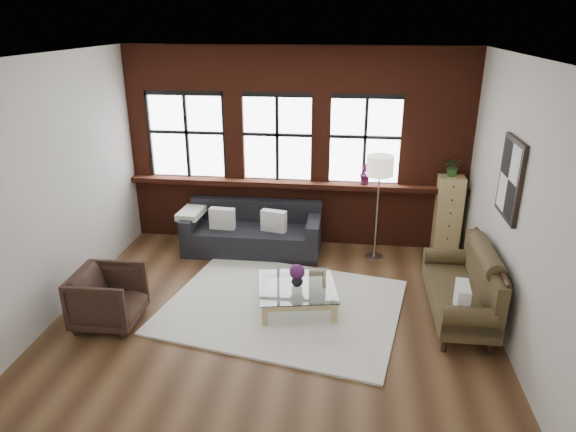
# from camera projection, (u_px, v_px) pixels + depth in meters

# --- Properties ---
(floor) EXTENTS (5.50, 5.50, 0.00)m
(floor) POSITION_uv_depth(u_px,v_px,m) (275.00, 316.00, 6.60)
(floor) COLOR #482D1A
(floor) RESTS_ON ground
(ceiling) EXTENTS (5.50, 5.50, 0.00)m
(ceiling) POSITION_uv_depth(u_px,v_px,m) (272.00, 56.00, 5.44)
(ceiling) COLOR white
(ceiling) RESTS_ON ground
(wall_back) EXTENTS (5.50, 0.00, 5.50)m
(wall_back) POSITION_uv_depth(u_px,v_px,m) (296.00, 148.00, 8.33)
(wall_back) COLOR beige
(wall_back) RESTS_ON ground
(wall_front) EXTENTS (5.50, 0.00, 5.50)m
(wall_front) POSITION_uv_depth(u_px,v_px,m) (222.00, 312.00, 3.71)
(wall_front) COLOR beige
(wall_front) RESTS_ON ground
(wall_left) EXTENTS (0.00, 5.00, 5.00)m
(wall_left) POSITION_uv_depth(u_px,v_px,m) (53.00, 189.00, 6.33)
(wall_left) COLOR beige
(wall_left) RESTS_ON ground
(wall_right) EXTENTS (0.00, 5.00, 5.00)m
(wall_right) POSITION_uv_depth(u_px,v_px,m) (517.00, 208.00, 5.70)
(wall_right) COLOR beige
(wall_right) RESTS_ON ground
(brick_backwall) EXTENTS (5.50, 0.12, 3.20)m
(brick_backwall) POSITION_uv_depth(u_px,v_px,m) (296.00, 149.00, 8.27)
(brick_backwall) COLOR #501F13
(brick_backwall) RESTS_ON floor
(sill_ledge) EXTENTS (5.50, 0.30, 0.08)m
(sill_ledge) POSITION_uv_depth(u_px,v_px,m) (295.00, 184.00, 8.39)
(sill_ledge) COLOR #501F13
(sill_ledge) RESTS_ON brick_backwall
(window_left) EXTENTS (1.38, 0.10, 1.50)m
(window_left) POSITION_uv_depth(u_px,v_px,m) (187.00, 137.00, 8.43)
(window_left) COLOR black
(window_left) RESTS_ON brick_backwall
(window_mid) EXTENTS (1.38, 0.10, 1.50)m
(window_mid) POSITION_uv_depth(u_px,v_px,m) (277.00, 139.00, 8.26)
(window_mid) COLOR black
(window_mid) RESTS_ON brick_backwall
(window_right) EXTENTS (1.38, 0.10, 1.50)m
(window_right) POSITION_uv_depth(u_px,v_px,m) (365.00, 141.00, 8.10)
(window_right) COLOR black
(window_right) RESTS_ON brick_backwall
(wall_poster) EXTENTS (0.05, 0.74, 0.94)m
(wall_poster) POSITION_uv_depth(u_px,v_px,m) (511.00, 179.00, 5.89)
(wall_poster) COLOR black
(wall_poster) RESTS_ON wall_right
(shag_rug) EXTENTS (3.38, 2.88, 0.03)m
(shag_rug) POSITION_uv_depth(u_px,v_px,m) (283.00, 306.00, 6.79)
(shag_rug) COLOR silver
(shag_rug) RESTS_ON floor
(dark_sofa) EXTENTS (2.18, 0.88, 0.79)m
(dark_sofa) POSITION_uv_depth(u_px,v_px,m) (253.00, 229.00, 8.29)
(dark_sofa) COLOR black
(dark_sofa) RESTS_ON floor
(pillow_a) EXTENTS (0.41, 0.16, 0.34)m
(pillow_a) POSITION_uv_depth(u_px,v_px,m) (222.00, 218.00, 8.18)
(pillow_a) COLOR white
(pillow_a) RESTS_ON dark_sofa
(pillow_b) EXTENTS (0.42, 0.22, 0.34)m
(pillow_b) POSITION_uv_depth(u_px,v_px,m) (274.00, 221.00, 8.08)
(pillow_b) COLOR white
(pillow_b) RESTS_ON dark_sofa
(vintage_settee) EXTENTS (0.78, 1.75, 0.93)m
(vintage_settee) POSITION_uv_depth(u_px,v_px,m) (459.00, 285.00, 6.40)
(vintage_settee) COLOR #42361E
(vintage_settee) RESTS_ON floor
(pillow_settee) EXTENTS (0.17, 0.39, 0.34)m
(pillow_settee) POSITION_uv_depth(u_px,v_px,m) (462.00, 298.00, 5.87)
(pillow_settee) COLOR white
(pillow_settee) RESTS_ON vintage_settee
(armchair) EXTENTS (0.80, 0.78, 0.72)m
(armchair) POSITION_uv_depth(u_px,v_px,m) (108.00, 298.00, 6.32)
(armchair) COLOR black
(armchair) RESTS_ON floor
(coffee_table) EXTENTS (1.15, 1.15, 0.33)m
(coffee_table) POSITION_uv_depth(u_px,v_px,m) (297.00, 297.00, 6.74)
(coffee_table) COLOR tan
(coffee_table) RESTS_ON shag_rug
(vase) EXTENTS (0.20, 0.20, 0.16)m
(vase) POSITION_uv_depth(u_px,v_px,m) (297.00, 280.00, 6.65)
(vase) COLOR #B2B2B2
(vase) RESTS_ON coffee_table
(flowers) EXTENTS (0.20, 0.20, 0.20)m
(flowers) POSITION_uv_depth(u_px,v_px,m) (297.00, 272.00, 6.61)
(flowers) COLOR #5A1E58
(flowers) RESTS_ON vase
(drawer_chest) EXTENTS (0.40, 0.40, 1.29)m
(drawer_chest) POSITION_uv_depth(u_px,v_px,m) (447.00, 215.00, 8.17)
(drawer_chest) COLOR tan
(drawer_chest) RESTS_ON floor
(potted_plant_top) EXTENTS (0.27, 0.23, 0.29)m
(potted_plant_top) POSITION_uv_depth(u_px,v_px,m) (453.00, 167.00, 7.89)
(potted_plant_top) COLOR #2D5923
(potted_plant_top) RESTS_ON drawer_chest
(floor_lamp) EXTENTS (0.40, 0.40, 1.81)m
(floor_lamp) POSITION_uv_depth(u_px,v_px,m) (378.00, 204.00, 7.87)
(floor_lamp) COLOR #A5A5A8
(floor_lamp) RESTS_ON floor
(sill_plant) EXTENTS (0.25, 0.23, 0.37)m
(sill_plant) POSITION_uv_depth(u_px,v_px,m) (366.00, 173.00, 8.15)
(sill_plant) COLOR #5A1E58
(sill_plant) RESTS_ON sill_ledge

